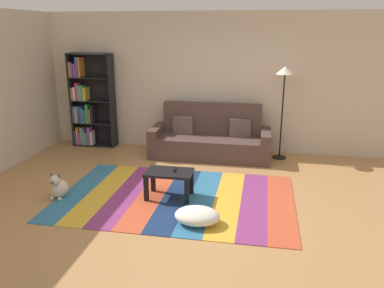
{
  "coord_description": "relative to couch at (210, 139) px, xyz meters",
  "views": [
    {
      "loc": [
        1.0,
        -5.04,
        2.38
      ],
      "look_at": [
        -0.05,
        0.62,
        0.65
      ],
      "focal_mm": 36.16,
      "sensor_mm": 36.0,
      "label": 1
    }
  ],
  "objects": [
    {
      "name": "ground_plane",
      "position": [
        -0.04,
        -2.02,
        -0.34
      ],
      "size": [
        14.0,
        14.0,
        0.0
      ],
      "primitive_type": "plane",
      "color": "#B27F4C"
    },
    {
      "name": "back_wall",
      "position": [
        -0.04,
        0.53,
        1.01
      ],
      "size": [
        6.8,
        0.1,
        2.7
      ],
      "primitive_type": "cube",
      "color": "beige",
      "rests_on": "ground_plane"
    },
    {
      "name": "rug",
      "position": [
        -0.22,
        -2.0,
        -0.33
      ],
      "size": [
        3.39,
        2.24,
        0.01
      ],
      "color": "teal",
      "rests_on": "ground_plane"
    },
    {
      "name": "couch",
      "position": [
        0.0,
        0.0,
        0.0
      ],
      "size": [
        2.26,
        0.8,
        1.0
      ],
      "color": "#4C3833",
      "rests_on": "ground_plane"
    },
    {
      "name": "bookshelf",
      "position": [
        -2.6,
        0.28,
        0.55
      ],
      "size": [
        0.9,
        0.28,
        1.91
      ],
      "color": "black",
      "rests_on": "ground_plane"
    },
    {
      "name": "coffee_table",
      "position": [
        -0.32,
        -2.02,
        -0.01
      ],
      "size": [
        0.67,
        0.43,
        0.4
      ],
      "color": "black",
      "rests_on": "rug"
    },
    {
      "name": "pouf",
      "position": [
        0.22,
        -2.73,
        -0.22
      ],
      "size": [
        0.58,
        0.43,
        0.21
      ],
      "primitive_type": "ellipsoid",
      "color": "white",
      "rests_on": "rug"
    },
    {
      "name": "dog",
      "position": [
        -1.9,
        -2.31,
        -0.18
      ],
      "size": [
        0.22,
        0.35,
        0.4
      ],
      "color": "beige",
      "rests_on": "ground_plane"
    },
    {
      "name": "standing_lamp",
      "position": [
        1.32,
        0.13,
        1.11
      ],
      "size": [
        0.32,
        0.32,
        1.73
      ],
      "color": "black",
      "rests_on": "ground_plane"
    },
    {
      "name": "tv_remote",
      "position": [
        -0.25,
        -1.95,
        0.09
      ],
      "size": [
        0.07,
        0.16,
        0.02
      ],
      "primitive_type": "cube",
      "rotation": [
        0.0,
        0.0,
        0.18
      ],
      "color": "black",
      "rests_on": "coffee_table"
    }
  ]
}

